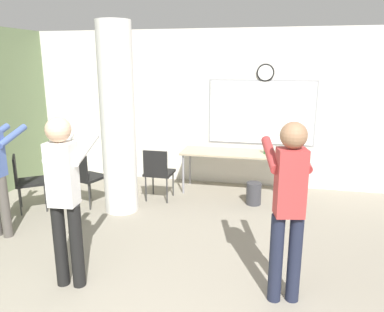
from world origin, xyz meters
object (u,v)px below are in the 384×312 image
at_px(folding_table, 236,155).
at_px(person_playing_side, 288,199).
at_px(chair_by_left_wall, 26,179).
at_px(chair_near_pillar, 85,175).
at_px(person_playing_front, 65,190).
at_px(chair_table_left, 158,170).
at_px(bottle_on_table, 266,148).

relative_size(folding_table, person_playing_side, 1.07).
height_order(chair_by_left_wall, chair_near_pillar, same).
height_order(chair_by_left_wall, person_playing_side, person_playing_side).
bearing_deg(chair_near_pillar, person_playing_front, -66.00).
bearing_deg(chair_table_left, folding_table, 29.31).
distance_m(bottle_on_table, chair_table_left, 1.85).
xyz_separation_m(chair_near_pillar, person_playing_side, (3.03, -1.80, 0.52)).
relative_size(chair_near_pillar, person_playing_side, 0.50).
bearing_deg(folding_table, chair_near_pillar, -152.86).
relative_size(chair_table_left, person_playing_side, 0.50).
height_order(person_playing_front, person_playing_side, person_playing_front).
xyz_separation_m(person_playing_front, person_playing_side, (2.13, 0.21, -0.00)).
bearing_deg(bottle_on_table, folding_table, 179.28).
height_order(folding_table, person_playing_side, person_playing_side).
height_order(bottle_on_table, chair_near_pillar, bottle_on_table).
height_order(chair_table_left, person_playing_front, person_playing_front).
relative_size(person_playing_front, person_playing_side, 1.00).
bearing_deg(chair_by_left_wall, bottle_on_table, 23.27).
relative_size(bottle_on_table, person_playing_side, 0.15).
bearing_deg(person_playing_side, folding_table, 104.77).
bearing_deg(bottle_on_table, person_playing_side, -84.56).
distance_m(chair_by_left_wall, person_playing_side, 4.10).
bearing_deg(bottle_on_table, chair_near_pillar, -157.34).
height_order(folding_table, chair_by_left_wall, chair_by_left_wall).
relative_size(folding_table, bottle_on_table, 6.96).
relative_size(folding_table, person_playing_front, 1.07).
relative_size(bottle_on_table, chair_near_pillar, 0.31).
distance_m(folding_table, chair_near_pillar, 2.53).
relative_size(folding_table, chair_by_left_wall, 2.15).
xyz_separation_m(bottle_on_table, person_playing_side, (0.28, -2.94, 0.20)).
xyz_separation_m(chair_table_left, person_playing_front, (-0.15, -2.49, 0.52)).
bearing_deg(bottle_on_table, chair_by_left_wall, -156.73).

